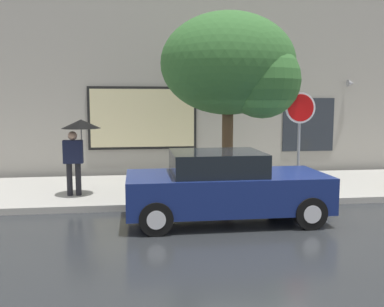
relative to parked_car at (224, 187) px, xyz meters
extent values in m
plane|color=#282B2D|center=(0.88, 0.03, -0.72)|extent=(60.00, 60.00, 0.00)
cube|color=#A3A099|center=(0.88, 3.03, -0.64)|extent=(20.00, 4.00, 0.15)
cube|color=#9E998E|center=(0.88, 5.53, 2.78)|extent=(20.00, 0.40, 7.00)
cube|color=black|center=(-1.57, 5.30, 1.24)|extent=(3.47, 0.06, 2.01)
cube|color=beige|center=(-1.57, 5.27, 1.24)|extent=(3.31, 0.03, 1.85)
cube|color=#262B33|center=(4.03, 5.31, 0.98)|extent=(1.80, 0.04, 1.80)
cone|color=#99999E|center=(5.43, 5.18, 2.38)|extent=(0.22, 0.24, 0.24)
cube|color=navy|center=(0.04, 0.00, -0.09)|extent=(4.09, 1.76, 0.73)
cube|color=black|center=(-0.17, 0.00, 0.51)|extent=(1.84, 1.54, 0.46)
cylinder|color=black|center=(1.53, 0.81, -0.40)|extent=(0.64, 0.22, 0.64)
cylinder|color=silver|center=(1.53, 0.81, -0.40)|extent=(0.35, 0.24, 0.35)
cylinder|color=black|center=(1.53, -0.81, -0.40)|extent=(0.64, 0.22, 0.64)
cylinder|color=silver|center=(1.53, -0.81, -0.40)|extent=(0.35, 0.24, 0.35)
cylinder|color=black|center=(-1.46, 0.81, -0.40)|extent=(0.64, 0.22, 0.64)
cylinder|color=silver|center=(-1.46, 0.81, -0.40)|extent=(0.35, 0.24, 0.35)
cylinder|color=black|center=(-1.46, -0.81, -0.40)|extent=(0.64, 0.22, 0.64)
cylinder|color=silver|center=(-1.46, -0.81, -0.40)|extent=(0.35, 0.24, 0.35)
cylinder|color=black|center=(-3.45, 2.20, -0.16)|extent=(0.14, 0.14, 0.81)
cylinder|color=black|center=(-3.24, 2.20, -0.16)|extent=(0.14, 0.14, 0.81)
cube|color=#191E38|center=(-3.34, 2.20, 0.53)|extent=(0.47, 0.22, 0.57)
sphere|color=tan|center=(-3.34, 2.20, 0.92)|extent=(0.22, 0.22, 0.22)
cylinder|color=#4C4C51|center=(-3.13, 2.20, 0.78)|extent=(0.02, 0.02, 0.90)
cone|color=black|center=(-3.13, 2.20, 1.21)|extent=(0.95, 0.95, 0.22)
cylinder|color=#4C3823|center=(0.50, 2.03, 0.60)|extent=(0.28, 0.28, 2.33)
ellipsoid|color=#33662D|center=(0.50, 2.03, 2.69)|extent=(3.37, 2.86, 2.53)
sphere|color=#33662D|center=(1.26, 1.61, 2.27)|extent=(1.85, 1.85, 1.85)
cylinder|color=gray|center=(2.18, 1.50, 0.70)|extent=(0.07, 0.07, 2.52)
cylinder|color=white|center=(2.18, 1.46, 1.61)|extent=(0.76, 0.02, 0.76)
cylinder|color=red|center=(2.18, 1.45, 1.61)|extent=(0.66, 0.02, 0.66)
camera|label=1|loc=(-1.80, -8.45, 1.74)|focal=39.61mm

